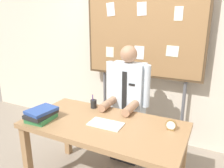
% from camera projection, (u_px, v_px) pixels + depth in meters
% --- Properties ---
extents(back_wall, '(6.40, 0.08, 2.70)m').
position_uv_depth(back_wall, '(147.00, 47.00, 3.09)').
color(back_wall, beige).
rests_on(back_wall, ground_plane).
extents(desk, '(1.57, 0.79, 0.75)m').
position_uv_depth(desk, '(104.00, 132.00, 2.18)').
color(desk, '#9E754C').
rests_on(desk, ground_plane).
extents(person, '(0.55, 0.56, 1.45)m').
position_uv_depth(person, '(127.00, 109.00, 2.70)').
color(person, '#2D2D33').
rests_on(person, ground_plane).
extents(bulletin_board, '(1.60, 0.09, 2.16)m').
position_uv_depth(bulletin_board, '(143.00, 34.00, 2.86)').
color(bulletin_board, '#4C3823').
rests_on(bulletin_board, ground_plane).
extents(book_stack, '(0.25, 0.31, 0.12)m').
position_uv_depth(book_stack, '(41.00, 114.00, 2.21)').
color(book_stack, '#337F47').
rests_on(book_stack, desk).
extents(open_notebook, '(0.33, 0.19, 0.01)m').
position_uv_depth(open_notebook, '(106.00, 124.00, 2.12)').
color(open_notebook, white).
rests_on(open_notebook, desk).
extents(desk_clock, '(0.10, 0.04, 0.10)m').
position_uv_depth(desk_clock, '(171.00, 125.00, 2.01)').
color(desk_clock, olive).
rests_on(desk_clock, desk).
extents(pen_holder, '(0.07, 0.07, 0.16)m').
position_uv_depth(pen_holder, '(94.00, 104.00, 2.51)').
color(pen_holder, '#262626').
rests_on(pen_holder, desk).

